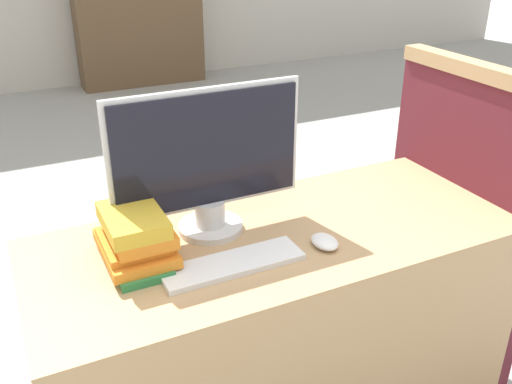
{
  "coord_description": "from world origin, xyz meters",
  "views": [
    {
      "loc": [
        -0.7,
        -0.99,
        1.62
      ],
      "look_at": [
        -0.08,
        0.28,
        0.93
      ],
      "focal_mm": 40.0,
      "sensor_mm": 36.0,
      "label": 1
    }
  ],
  "objects_px": {
    "monitor": "(208,161)",
    "book_stack": "(136,238)",
    "keyboard": "(232,264)",
    "mouse": "(325,242)"
  },
  "relations": [
    {
      "from": "monitor",
      "to": "book_stack",
      "type": "xyz_separation_m",
      "value": [
        -0.24,
        -0.07,
        -0.15
      ]
    },
    {
      "from": "keyboard",
      "to": "book_stack",
      "type": "xyz_separation_m",
      "value": [
        -0.22,
        0.14,
        0.06
      ]
    },
    {
      "from": "monitor",
      "to": "mouse",
      "type": "xyz_separation_m",
      "value": [
        0.26,
        -0.23,
        -0.21
      ]
    },
    {
      "from": "monitor",
      "to": "mouse",
      "type": "distance_m",
      "value": 0.41
    },
    {
      "from": "keyboard",
      "to": "book_stack",
      "type": "distance_m",
      "value": 0.27
    },
    {
      "from": "keyboard",
      "to": "book_stack",
      "type": "relative_size",
      "value": 1.43
    },
    {
      "from": "keyboard",
      "to": "book_stack",
      "type": "bearing_deg",
      "value": 147.73
    },
    {
      "from": "monitor",
      "to": "mouse",
      "type": "height_order",
      "value": "monitor"
    },
    {
      "from": "mouse",
      "to": "keyboard",
      "type": "bearing_deg",
      "value": 175.97
    },
    {
      "from": "monitor",
      "to": "book_stack",
      "type": "distance_m",
      "value": 0.3
    }
  ]
}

